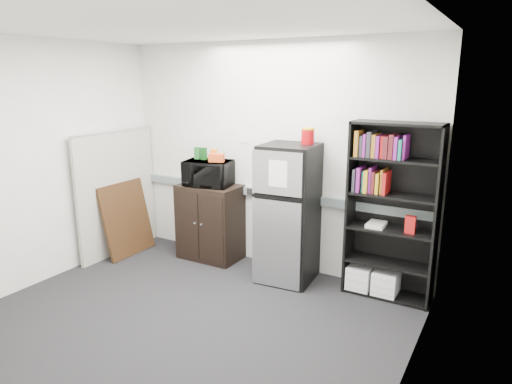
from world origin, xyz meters
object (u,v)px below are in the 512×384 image
at_px(microwave, 208,173).
at_px(refrigerator, 288,214).
at_px(cubicle_partition, 117,193).
at_px(cabinet, 210,222).
at_px(bookshelf, 390,208).

distance_m(microwave, refrigerator, 1.20).
bearing_deg(cubicle_partition, cabinet, 19.71).
height_order(bookshelf, refrigerator, bookshelf).
bearing_deg(cubicle_partition, bookshelf, 8.13).
relative_size(bookshelf, microwave, 3.25).
bearing_deg(cubicle_partition, microwave, 19.02).
bearing_deg(cabinet, cubicle_partition, -160.29).
relative_size(cabinet, microwave, 1.69).
xyz_separation_m(bookshelf, cabinet, (-2.23, -0.07, -0.49)).
bearing_deg(bookshelf, microwave, -177.91).
xyz_separation_m(bookshelf, cubicle_partition, (-3.41, -0.49, -0.16)).
bearing_deg(bookshelf, cabinet, -178.32).
height_order(cubicle_partition, refrigerator, cubicle_partition).
distance_m(cubicle_partition, cabinet, 1.29).
relative_size(bookshelf, cabinet, 1.92).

